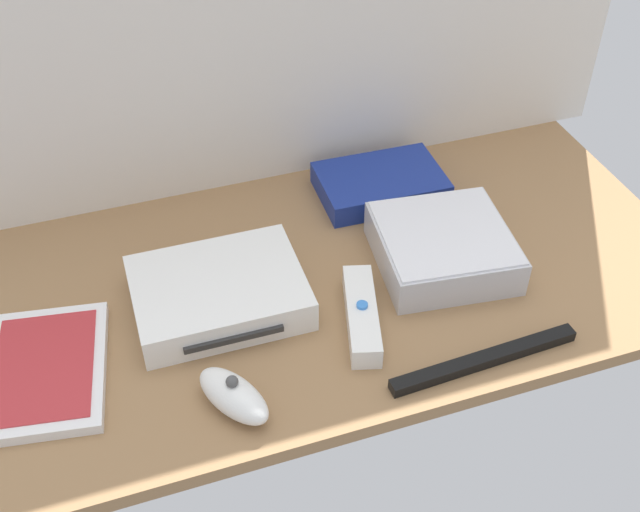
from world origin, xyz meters
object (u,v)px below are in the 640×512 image
object	(u,v)px
mini_computer	(443,247)
remote_wand	(362,315)
game_console	(219,293)
remote_nunchuk	(234,396)
sensor_bar	(484,359)
game_case	(45,370)
network_router	(380,184)

from	to	relation	value
mini_computer	remote_wand	xyz separation A→B (cm)	(-14.22, -7.23, -1.13)
game_console	remote_nunchuk	bearing A→B (deg)	-97.03
remote_wand	sensor_bar	size ratio (longest dim) A/B	0.63
game_case	sensor_bar	bearing A→B (deg)	-7.88
game_console	mini_computer	xyz separation A→B (cm)	(29.95, -1.45, 0.44)
game_console	sensor_bar	size ratio (longest dim) A/B	0.88
remote_wand	mini_computer	bearing A→B (deg)	42.85
network_router	remote_nunchuk	bearing A→B (deg)	-131.99
game_console	game_case	bearing A→B (deg)	-167.46
network_router	remote_wand	bearing A→B (deg)	-115.20
game_console	remote_nunchuk	size ratio (longest dim) A/B	1.95
game_console	network_router	size ratio (longest dim) A/B	1.15
remote_nunchuk	sensor_bar	bearing A→B (deg)	-35.34
network_router	remote_wand	distance (cm)	26.99
game_case	game_console	bearing A→B (deg)	20.91
game_console	mini_computer	size ratio (longest dim) A/B	1.12
game_case	remote_nunchuk	xyz separation A→B (cm)	(19.48, -11.58, 1.28)
remote_nunchuk	network_router	bearing A→B (deg)	17.23
remote_wand	network_router	bearing A→B (deg)	79.01
game_case	remote_nunchuk	world-z (taller)	remote_nunchuk
network_router	remote_wand	size ratio (longest dim) A/B	1.21
game_case	remote_wand	size ratio (longest dim) A/B	1.37
mini_computer	game_case	distance (cm)	51.74
network_router	sensor_bar	xyz separation A→B (cm)	(-0.93, -34.73, -1.00)
mini_computer	network_router	xyz separation A→B (cm)	(-2.01, 16.84, -0.94)
game_case	remote_nunchuk	bearing A→B (deg)	-21.71
mini_computer	network_router	bearing A→B (deg)	96.82
game_console	sensor_bar	distance (cm)	33.26
remote_nunchuk	game_console	bearing A→B (deg)	53.24
game_case	remote_wand	world-z (taller)	remote_wand
mini_computer	remote_wand	world-z (taller)	mini_computer
remote_wand	remote_nunchuk	xyz separation A→B (cm)	(-17.91, -7.46, 0.53)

